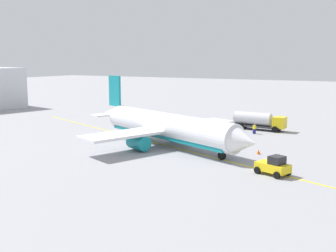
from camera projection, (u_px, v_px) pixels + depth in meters
name	position (u px, v px, depth m)	size (l,w,h in m)	color
ground_plane	(168.00, 146.00, 59.58)	(400.00, 400.00, 0.00)	#939399
airplane	(166.00, 127.00, 59.48)	(32.54, 26.17, 9.89)	white
fuel_tanker	(258.00, 120.00, 73.15)	(10.32, 3.32, 3.15)	#2D2D33
pushback_tug	(274.00, 166.00, 44.57)	(4.08, 3.38, 2.20)	yellow
refueling_worker	(254.00, 129.00, 69.28)	(0.53, 0.62, 1.71)	navy
safety_cone_nose	(279.00, 156.00, 52.19)	(0.60, 0.60, 0.66)	#F2590F
safety_cone_wingtip	(259.00, 152.00, 54.44)	(0.56, 0.56, 0.62)	#F2590F
taxi_line_marking	(168.00, 146.00, 59.58)	(81.16, 0.30, 0.01)	yellow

